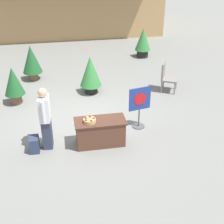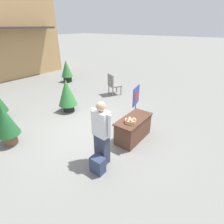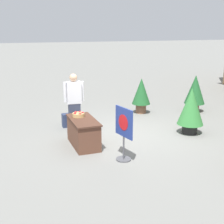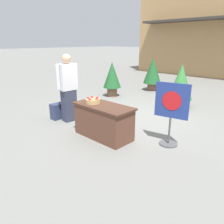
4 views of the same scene
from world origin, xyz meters
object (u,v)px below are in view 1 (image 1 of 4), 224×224
backpack (34,144)px  potted_plant_near_right (90,73)px  potted_plant_far_left (143,41)px  apple_basket (90,120)px  person_visitor (45,118)px  patio_chair (167,76)px  potted_plant_far_right (14,83)px  poster_board (140,105)px  potted_plant_near_left (31,60)px  display_table (100,132)px

backpack → potted_plant_near_right: bearing=60.0°
potted_plant_near_right → potted_plant_far_left: size_ratio=1.01×
apple_basket → person_visitor: size_ratio=0.19×
patio_chair → potted_plant_near_right: size_ratio=0.79×
patio_chair → potted_plant_far_right: (-5.25, -0.05, 0.16)m
backpack → poster_board: size_ratio=0.33×
apple_basket → poster_board: 1.66m
potted_plant_near_left → patio_chair: bearing=-21.6°
person_visitor → poster_board: person_visitor is taller
person_visitor → potted_plant_far_left: (4.32, 6.44, -0.14)m
poster_board → potted_plant_near_right: 2.78m
person_visitor → potted_plant_near_right: size_ratio=1.26×
potted_plant_near_right → apple_basket: bearing=-97.1°
person_visitor → potted_plant_far_right: person_visitor is taller
person_visitor → patio_chair: person_visitor is taller
apple_basket → poster_board: size_ratio=0.25×
person_visitor → potted_plant_far_right: bearing=115.4°
display_table → backpack: size_ratio=3.21×
person_visitor → poster_board: 2.68m
patio_chair → potted_plant_near_right: 2.71m
poster_board → potted_plant_far_right: 4.27m
poster_board → potted_plant_far_left: 6.15m
patio_chair → potted_plant_near_left: (-4.76, 1.89, 0.20)m
potted_plant_far_left → backpack: bearing=-125.3°
poster_board → patio_chair: size_ratio=1.19×
backpack → patio_chair: patio_chair is taller
potted_plant_near_right → potted_plant_far_right: (-2.57, -0.36, -0.02)m
person_visitor → backpack: (-0.35, -0.14, -0.67)m
patio_chair → potted_plant_near_left: size_ratio=0.79×
person_visitor → potted_plant_near_left: 4.69m
potted_plant_far_left → apple_basket: bearing=-116.0°
potted_plant_near_right → potted_plant_far_right: 2.59m
potted_plant_near_left → potted_plant_near_right: bearing=-37.2°
display_table → potted_plant_far_left: (2.93, 6.54, 0.37)m
apple_basket → potted_plant_near_right: (0.40, 3.23, -0.02)m
potted_plant_far_right → potted_plant_near_left: size_ratio=0.94×
backpack → potted_plant_near_right: 3.77m
display_table → person_visitor: bearing=175.8°
potted_plant_far_right → potted_plant_far_left: potted_plant_far_left is taller
potted_plant_near_right → backpack: bearing=-120.0°
person_visitor → potted_plant_near_right: 3.44m
patio_chair → potted_plant_far_right: 5.26m
apple_basket → potted_plant_far_left: (3.21, 6.59, -0.05)m
poster_board → potted_plant_far_left: (1.70, 5.90, 0.02)m
backpack → potted_plant_near_right: potted_plant_near_right is taller
backpack → potted_plant_near_left: potted_plant_near_left is taller
person_visitor → patio_chair: (4.20, 2.77, -0.29)m
apple_basket → patio_chair: 4.25m
potted_plant_far_right → potted_plant_near_right: bearing=8.1°
apple_basket → patio_chair: bearing=43.3°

